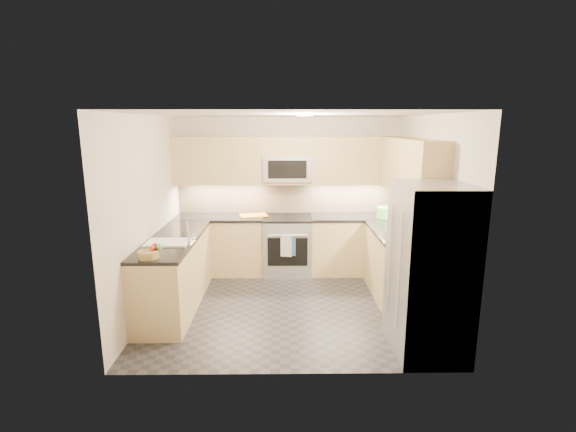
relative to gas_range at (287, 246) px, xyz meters
The scene contains 37 objects.
floor 1.35m from the gas_range, 90.00° to the right, with size 3.60×3.20×0.00m, color black.
ceiling 2.41m from the gas_range, 90.00° to the right, with size 3.60×3.20×0.02m, color beige.
wall_back 0.86m from the gas_range, 90.00° to the left, with size 3.60×0.02×2.50m, color beige.
wall_front 2.98m from the gas_range, 90.00° to the right, with size 3.60×0.02×2.50m, color beige.
wall_left 2.34m from the gas_range, 144.69° to the right, with size 0.02×3.20×2.50m, color beige.
wall_right 2.34m from the gas_range, 35.31° to the right, with size 0.02×3.20×2.50m, color beige.
base_cab_back_left 1.09m from the gas_range, behind, with size 1.42×0.60×0.90m, color tan.
base_cab_back_right 1.09m from the gas_range, ahead, with size 1.42×0.60×0.90m, color tan.
base_cab_right 1.88m from the gas_range, 36.87° to the right, with size 0.60×1.70×0.90m, color tan.
base_cab_peninsula 1.97m from the gas_range, 139.64° to the right, with size 0.60×2.00×0.90m, color tan.
countertop_back_left 1.19m from the gas_range, behind, with size 1.42×0.63×0.04m, color black.
countertop_back_right 1.19m from the gas_range, ahead, with size 1.42×0.63×0.04m, color black.
countertop_right 1.93m from the gas_range, 36.87° to the right, with size 0.63×1.70×0.04m, color black.
countertop_peninsula 2.02m from the gas_range, 139.64° to the right, with size 0.63×2.00×0.04m, color black.
upper_cab_back 1.38m from the gas_range, 90.00° to the left, with size 3.60×0.35×0.75m, color tan.
upper_cab_right 2.35m from the gas_range, 31.61° to the right, with size 0.35×1.95×0.75m, color tan.
backsplash_back 0.81m from the gas_range, 90.00° to the left, with size 3.60×0.01×0.51m, color tan.
backsplash_right 2.11m from the gas_range, 24.68° to the right, with size 0.01×2.30×0.51m, color tan.
gas_range is the anchor object (origin of this frame).
range_cooktop 0.46m from the gas_range, ahead, with size 0.76×0.65×0.03m, color black.
oven_door_glass 0.33m from the gas_range, 90.00° to the right, with size 0.62×0.02×0.45m, color black.
oven_handle 0.44m from the gas_range, 90.00° to the right, with size 0.02×0.02×0.60m, color #B2B5BA.
microwave 1.25m from the gas_range, 90.00° to the left, with size 0.76×0.40×0.40m, color #9EA1A6.
microwave_door 1.25m from the gas_range, 90.00° to the right, with size 0.60×0.01×0.28m, color black.
refrigerator 2.86m from the gas_range, 59.12° to the right, with size 0.70×0.90×1.80m, color #9A9BA1.
fridge_handle_left 2.86m from the gas_range, 67.48° to the right, with size 0.02×0.02×1.20m, color #B2B5BA.
fridge_handle_right 2.54m from the gas_range, 64.31° to the right, with size 0.02×0.02×1.20m, color #B2B5BA.
sink_basin 2.18m from the gas_range, 134.53° to the right, with size 0.52×0.38×0.16m, color white.
faucet 2.06m from the gas_range, 129.12° to the right, with size 0.03×0.03×0.28m, color silver.
utensil_bowl 1.66m from the gas_range, ahead, with size 0.29×0.29×0.17m, color #55C757.
cutting_board 0.73m from the gas_range, behind, with size 0.43×0.30×0.01m, color orange.
fruit_basket 2.68m from the gas_range, 126.23° to the right, with size 0.23×0.23×0.08m, color #9F824A.
fruit_apple 2.60m from the gas_range, 126.13° to the right, with size 0.07×0.07×0.07m, color #A81317.
fruit_pear 2.59m from the gas_range, 124.66° to the right, with size 0.08×0.08×0.08m, color #57B64E.
dish_towel_check 0.38m from the gas_range, 93.33° to the right, with size 0.17×0.01×0.32m, color silver.
dish_towel_blue 0.38m from the gas_range, 82.79° to the right, with size 0.15×0.01×0.29m, color #2E527E.
fruit_orange 2.66m from the gas_range, 125.58° to the right, with size 0.06×0.06×0.06m, color #D44517.
Camera 1 is at (-0.07, -5.24, 2.37)m, focal length 26.00 mm.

